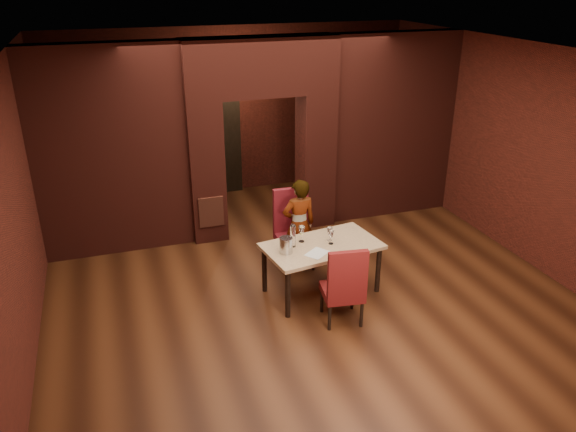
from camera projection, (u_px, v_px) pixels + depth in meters
name	position (u px, v px, depth m)	size (l,w,h in m)	color
floor	(302.00, 283.00, 8.04)	(8.00, 8.00, 0.00)	#4B2612
ceiling	(305.00, 53.00, 6.75)	(7.00, 8.00, 0.04)	silver
wall_back	(233.00, 112.00, 10.87)	(7.00, 0.04, 3.20)	maroon
wall_front	(500.00, 363.00, 3.93)	(7.00, 0.04, 3.20)	maroon
wall_left	(15.00, 212.00, 6.37)	(0.04, 8.00, 3.20)	maroon
wall_right	(522.00, 153.00, 8.42)	(0.04, 8.00, 3.20)	maroon
pillar_left	(206.00, 171.00, 9.04)	(0.55, 0.55, 2.30)	maroon
pillar_right	(315.00, 159.00, 9.59)	(0.55, 0.55, 2.30)	maroon
lintel	(260.00, 67.00, 8.67)	(2.45, 0.55, 0.90)	maroon
wing_wall_left	(111.00, 153.00, 8.44)	(2.27, 0.35, 3.20)	maroon
wing_wall_right	(391.00, 127.00, 9.82)	(2.27, 0.35, 3.20)	maroon
vent_panel	(211.00, 212.00, 9.02)	(0.40, 0.03, 0.50)	#A5482F
rear_door	(215.00, 142.00, 10.92)	(0.90, 0.08, 2.10)	black
rear_door_frame	(215.00, 142.00, 10.88)	(1.02, 0.04, 2.22)	black
dining_table	(321.00, 268.00, 7.71)	(1.55, 0.87, 0.73)	tan
chair_far	(295.00, 230.00, 8.31)	(0.53, 0.53, 1.17)	maroon
chair_near	(342.00, 282.00, 7.01)	(0.49, 0.49, 1.08)	maroon
person_seated	(299.00, 225.00, 8.22)	(0.51, 0.33, 1.40)	white
wine_glass_a	(302.00, 234.00, 7.60)	(0.09, 0.09, 0.23)	white
wine_glass_b	(329.00, 234.00, 7.64)	(0.08, 0.08, 0.19)	white
wine_glass_c	(331.00, 237.00, 7.55)	(0.08, 0.08, 0.19)	white
tasting_sheet	(317.00, 253.00, 7.33)	(0.30, 0.22, 0.00)	silver
wine_bucket	(286.00, 245.00, 7.31)	(0.18, 0.18, 0.21)	#AFAFB6
water_bottle	(293.00, 235.00, 7.45)	(0.08, 0.08, 0.33)	white
potted_plant	(330.00, 239.00, 8.82)	(0.43, 0.37, 0.47)	#2E6127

